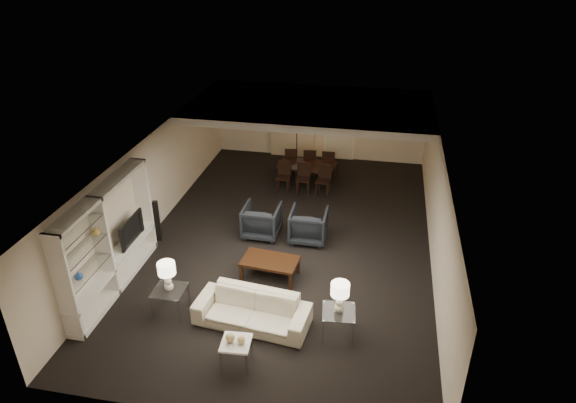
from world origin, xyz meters
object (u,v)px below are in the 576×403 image
(side_table_right, at_px, (338,323))
(chair_fl, at_px, (291,160))
(television, at_px, (127,229))
(chair_nr, at_px, (323,180))
(coffee_table, at_px, (270,268))
(vase_blue, at_px, (78,276))
(table_lamp_right, at_px, (340,298))
(sofa, at_px, (252,310))
(dining_table, at_px, (307,174))
(chair_fm, at_px, (310,161))
(vase_amber, at_px, (96,231))
(table_lamp_left, at_px, (167,277))
(chair_nm, at_px, (303,179))
(marble_table, at_px, (237,353))
(floor_speaker, at_px, (157,221))
(floor_lamp, at_px, (297,144))
(armchair_left, at_px, (262,221))
(chair_nl, at_px, (283,177))
(chair_fr, at_px, (329,163))
(side_table_left, at_px, (171,301))
(armchair_right, at_px, (309,225))
(pendant_light, at_px, (321,123))

(side_table_right, distance_m, chair_fl, 7.55)
(television, height_order, chair_nr, television)
(coffee_table, distance_m, vase_blue, 4.00)
(table_lamp_right, bearing_deg, sofa, 180.00)
(dining_table, distance_m, chair_fm, 0.67)
(side_table_right, height_order, vase_amber, vase_amber)
(table_lamp_left, height_order, vase_amber, vase_amber)
(chair_fm, bearing_deg, chair_nm, 84.52)
(marble_table, bearing_deg, chair_nm, 89.79)
(floor_speaker, relative_size, floor_lamp, 0.71)
(armchair_left, relative_size, chair_nr, 1.03)
(chair_nl, bearing_deg, chair_fr, 46.30)
(side_table_left, distance_m, chair_fm, 7.40)
(chair_nr, relative_size, chair_fm, 1.00)
(table_lamp_left, height_order, chair_fr, table_lamp_left)
(table_lamp_left, bearing_deg, dining_table, 75.24)
(armchair_right, height_order, side_table_right, armchair_right)
(armchair_right, relative_size, chair_nl, 1.03)
(table_lamp_right, relative_size, chair_fl, 0.72)
(sofa, bearing_deg, dining_table, 96.33)
(armchair_left, relative_size, dining_table, 0.54)
(vase_blue, bearing_deg, vase_amber, 90.00)
(armchair_left, xyz_separation_m, chair_fr, (1.23, 3.90, 0.03))
(coffee_table, xyz_separation_m, television, (-3.18, -0.29, 0.82))
(chair_fr, bearing_deg, television, 57.22)
(table_lamp_right, bearing_deg, armchair_left, 124.88)
(table_lamp_right, distance_m, floor_lamp, 8.12)
(side_table_right, relative_size, chair_fr, 0.69)
(armchair_left, height_order, vase_blue, vase_blue)
(side_table_right, relative_size, table_lamp_left, 0.97)
(chair_fl, bearing_deg, chair_fm, 172.09)
(chair_fm, bearing_deg, armchair_left, 75.41)
(television, relative_size, floor_speaker, 0.93)
(floor_speaker, distance_m, chair_fr, 5.93)
(armchair_right, distance_m, table_lamp_right, 3.51)
(armchair_right, xyz_separation_m, dining_table, (-0.57, 3.25, -0.12))
(table_lamp_right, bearing_deg, chair_fm, 103.10)
(pendant_light, bearing_deg, chair_fm, 126.16)
(marble_table, distance_m, television, 4.07)
(vase_blue, bearing_deg, television, 89.10)
(marble_table, bearing_deg, side_table_right, 32.91)
(vase_blue, height_order, chair_fr, vase_blue)
(marble_table, bearing_deg, table_lamp_left, 147.09)
(chair_fr, bearing_deg, armchair_right, 89.73)
(vase_amber, bearing_deg, marble_table, -22.17)
(pendant_light, bearing_deg, television, -123.65)
(table_lamp_right, relative_size, chair_fm, 0.72)
(floor_speaker, bearing_deg, vase_blue, -104.59)
(side_table_right, relative_size, television, 0.61)
(coffee_table, relative_size, vase_blue, 7.14)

